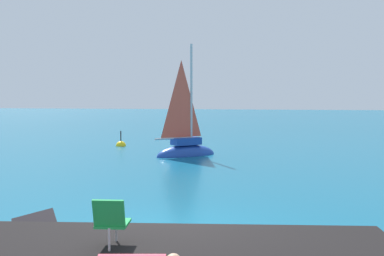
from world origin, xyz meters
The scene contains 6 objects.
ground_plane centered at (0.00, 0.00, 0.00)m, with size 160.00×160.00×0.00m, color #0F5675.
boulder_seaward centered at (0.34, -0.42, 0.00)m, with size 0.74×0.59×0.41m, color black.
boulder_inland centered at (-2.78, -0.52, 0.00)m, with size 1.06×0.85×0.58m, color black.
sailboat_near centered at (-1.93, 12.03, 0.31)m, with size 3.00×2.68×5.74m.
beach_chair centered at (-0.54, -2.41, 0.95)m, with size 0.54×0.64×0.80m.
marker_buoy centered at (-6.20, 15.40, 0.01)m, with size 0.56×0.56×1.13m.
Camera 1 is at (1.80, -9.03, 2.86)m, focal length 42.90 mm.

